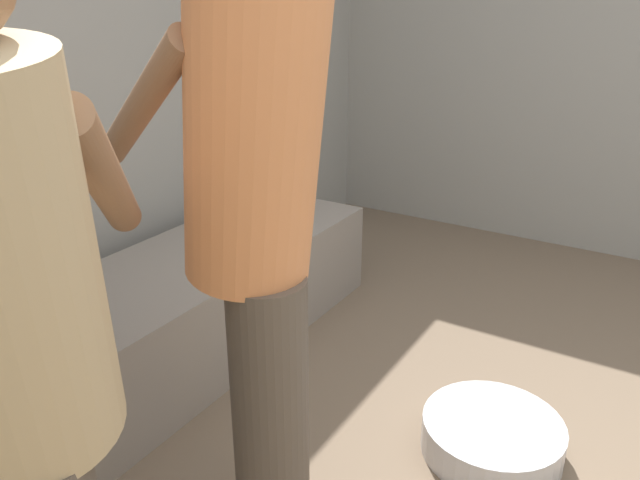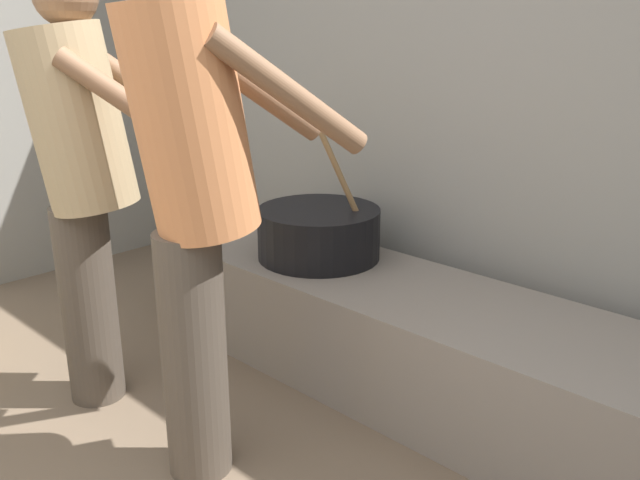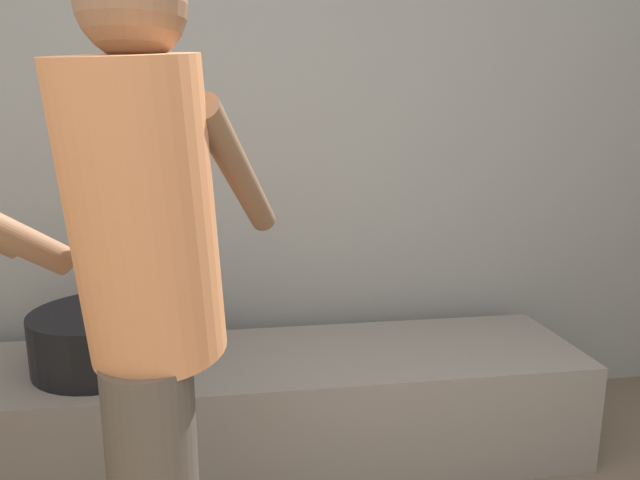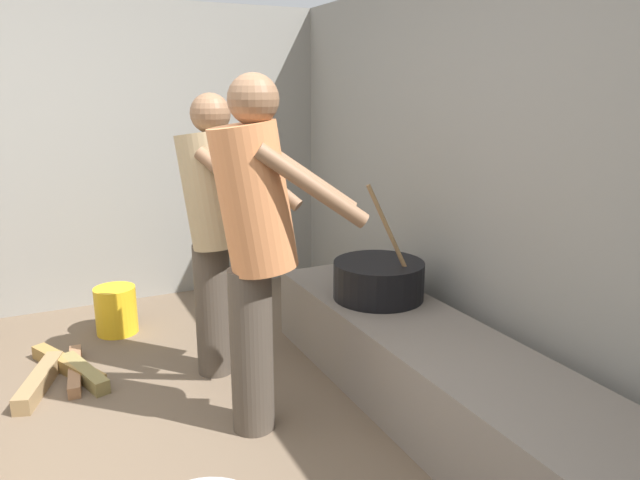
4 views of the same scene
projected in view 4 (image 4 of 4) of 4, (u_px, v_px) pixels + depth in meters
The scene contains 8 objects.
block_enclosure_left at pixel (7, 161), 4.03m from camera, with size 0.20×4.91×2.19m, color gray.
block_enclosure_rear at pixel (531, 191), 2.87m from camera, with size 5.13×0.20×2.19m, color gray.
hearth_ledge at pixel (433, 375), 2.88m from camera, with size 2.51×0.60×0.43m, color slate.
cooking_pot_main at pixel (379, 280), 3.30m from camera, with size 0.51×0.51×0.66m.
cook_in_orange_shirt at pixel (256, 237), 2.59m from camera, with size 0.51×0.74×1.65m.
cook_in_tan_shirt at pixel (214, 221), 3.15m from camera, with size 0.70×0.68×1.56m.
bucket_yellow_plastic at pixel (116, 310), 3.87m from camera, with size 0.27×0.27×0.31m, color gold.
firewood_pile at pixel (64, 373), 3.27m from camera, with size 0.74×0.47×0.09m.
Camera 4 is at (2.11, 0.20, 1.58)m, focal length 32.93 mm.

